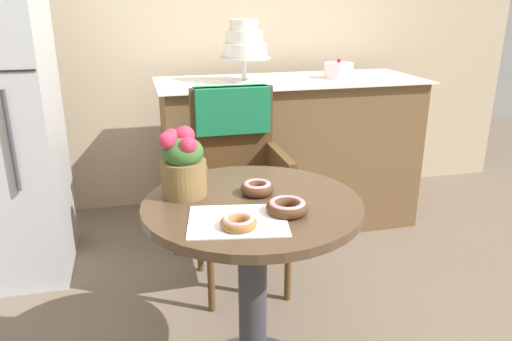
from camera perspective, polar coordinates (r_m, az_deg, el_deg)
The scene contains 10 objects.
cafe_table at distance 1.69m, azimuth -0.41°, elevation -10.21°, with size 0.72×0.72×0.72m.
wicker_chair at distance 2.32m, azimuth -2.34°, elevation 1.72°, with size 0.42×0.45×0.95m.
paper_napkin at distance 1.45m, azimuth -2.14°, elevation -5.89°, with size 0.29×0.23×0.00m, color white.
donut_front at distance 1.64m, azimuth 0.15°, elevation -2.01°, with size 0.11×0.11×0.04m.
donut_mid at distance 1.50m, azimuth 3.66°, elevation -4.22°, with size 0.13×0.13×0.04m.
donut_side at distance 1.40m, azimuth -2.05°, elevation -6.05°, with size 0.11×0.11×0.03m.
flower_vase at distance 1.62m, azimuth -8.49°, elevation 0.89°, with size 0.15×0.15×0.23m.
display_counter at distance 3.00m, azimuth 3.88°, elevation 2.10°, with size 1.56×0.62×0.90m.
tiered_cake_stand at distance 2.80m, azimuth -1.44°, elevation 14.49°, with size 0.30×0.30×0.34m.
round_layer_cake at distance 2.99m, azimuth 9.61°, elevation 11.46°, with size 0.17×0.17×0.11m.
Camera 1 is at (-0.35, -1.43, 1.34)m, focal length 34.24 mm.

